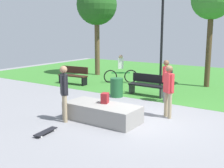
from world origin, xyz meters
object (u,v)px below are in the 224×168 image
at_px(concrete_ledge, 102,112).
at_px(skateboard_by_ledge, 46,132).
at_px(cyclist_on_bicycle, 121,71).
at_px(skater_watching, 169,87).
at_px(park_bench_center_lawn, 74,75).
at_px(lamp_post, 162,26).
at_px(tree_young_birch, 97,6).
at_px(skater_performing_trick, 64,89).
at_px(pedestrian_with_backpack, 166,77).
at_px(tree_broad_elm, 212,0).
at_px(park_bench_far_right, 148,84).
at_px(trash_bin, 117,88).
at_px(backpack_on_ledge, 105,98).

height_order(concrete_ledge, skateboard_by_ledge, concrete_ledge).
bearing_deg(cyclist_on_bicycle, skater_watching, -43.47).
relative_size(park_bench_center_lawn, lamp_post, 0.33).
bearing_deg(tree_young_birch, skater_performing_trick, -59.12).
bearing_deg(tree_young_birch, pedestrian_with_backpack, -31.76).
distance_m(skater_performing_trick, tree_young_birch, 9.80).
xyz_separation_m(tree_broad_elm, tree_young_birch, (-6.81, -0.01, 0.06)).
bearing_deg(skater_watching, concrete_ledge, -136.38).
distance_m(concrete_ledge, park_bench_far_right, 3.96).
bearing_deg(skateboard_by_ledge, concrete_ledge, 71.40).
bearing_deg(tree_young_birch, tree_broad_elm, 0.09).
distance_m(skater_watching, trash_bin, 3.36).
xyz_separation_m(skateboard_by_ledge, pedestrian_with_backpack, (1.27, 5.13, 0.92)).
bearing_deg(tree_broad_elm, concrete_ledge, -98.72).
height_order(skater_watching, cyclist_on_bicycle, skater_watching).
xyz_separation_m(concrete_ledge, tree_young_birch, (-5.69, 7.27, 3.95)).
height_order(skater_performing_trick, pedestrian_with_backpack, skater_performing_trick).
distance_m(park_bench_far_right, cyclist_on_bicycle, 3.20).
relative_size(skater_watching, pedestrian_with_backpack, 1.03).
bearing_deg(skater_performing_trick, cyclist_on_bicycle, 107.84).
bearing_deg(skater_watching, trash_bin, 153.39).
distance_m(skateboard_by_ledge, lamp_post, 8.37).
distance_m(skater_watching, cyclist_on_bicycle, 6.32).
bearing_deg(tree_broad_elm, skater_watching, -85.71).
bearing_deg(park_bench_far_right, backpack_on_ledge, -83.28).
xyz_separation_m(skater_performing_trick, tree_broad_elm, (2.05, 7.96, 3.14)).
distance_m(concrete_ledge, skater_performing_trick, 1.38).
height_order(lamp_post, cyclist_on_bicycle, lamp_post).
relative_size(tree_young_birch, cyclist_on_bicycle, 3.61).
relative_size(skater_performing_trick, tree_young_birch, 0.32).
xyz_separation_m(backpack_on_ledge, skateboard_by_ledge, (-0.60, -1.95, -0.63)).
xyz_separation_m(skater_watching, park_bench_far_right, (-2.00, 2.45, -0.52)).
bearing_deg(tree_young_birch, park_bench_far_right, -32.53).
xyz_separation_m(backpack_on_ledge, trash_bin, (-1.40, 2.80, -0.30)).
distance_m(backpack_on_ledge, pedestrian_with_backpack, 3.26).
height_order(skateboard_by_ledge, lamp_post, lamp_post).
relative_size(concrete_ledge, park_bench_far_right, 1.49).
relative_size(backpack_on_ledge, tree_young_birch, 0.06).
relative_size(backpack_on_ledge, skater_watching, 0.19).
bearing_deg(skateboard_by_ledge, cyclist_on_bicycle, 107.67).
relative_size(backpack_on_ledge, skateboard_by_ledge, 0.39).
bearing_deg(tree_broad_elm, pedestrian_with_backpack, -96.53).
distance_m(concrete_ledge, pedestrian_with_backpack, 3.48).
bearing_deg(park_bench_far_right, skater_watching, -50.79).
bearing_deg(cyclist_on_bicycle, skateboard_by_ledge, -72.33).
bearing_deg(lamp_post, park_bench_far_right, -80.04).
relative_size(skater_performing_trick, tree_broad_elm, 0.33).
distance_m(pedestrian_with_backpack, cyclist_on_bicycle, 4.46).
height_order(park_bench_center_lawn, tree_young_birch, tree_young_birch).
distance_m(skateboard_by_ledge, pedestrian_with_backpack, 5.36).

